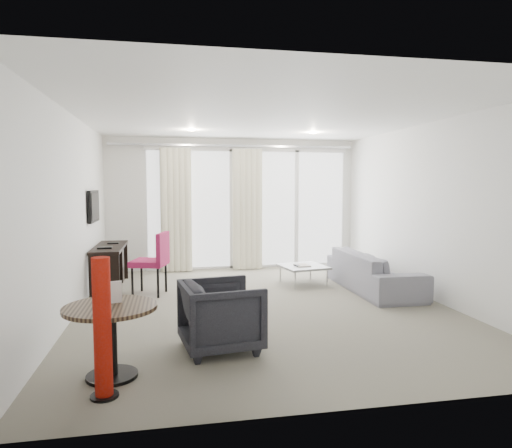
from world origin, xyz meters
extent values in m
cube|color=slate|center=(0.00, 0.00, 0.00)|extent=(5.00, 6.00, 0.00)
cube|color=white|center=(0.00, 0.00, 2.60)|extent=(5.00, 6.00, 0.00)
cube|color=silver|center=(-2.50, 0.00, 1.30)|extent=(0.00, 6.00, 2.60)
cube|color=silver|center=(2.50, 0.00, 1.30)|extent=(0.00, 6.00, 2.60)
cube|color=silver|center=(0.00, -3.00, 1.30)|extent=(5.00, 0.00, 2.60)
cylinder|color=#FFE0B2|center=(-0.90, 1.60, 2.59)|extent=(0.12, 0.12, 0.02)
cylinder|color=#FFE0B2|center=(1.20, 1.60, 2.59)|extent=(0.12, 0.12, 0.02)
cylinder|color=#951308|center=(-1.81, -2.44, 0.56)|extent=(0.28, 0.28, 1.13)
imported|color=black|center=(-0.77, -1.56, 0.36)|extent=(0.88, 0.86, 0.71)
imported|color=slate|center=(1.93, 0.63, 0.31)|extent=(0.82, 2.11, 0.61)
cube|color=#4D4D50|center=(0.30, 4.50, -0.06)|extent=(5.60, 3.00, 0.12)
camera|label=1|loc=(-1.27, -6.10, 1.69)|focal=32.00mm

